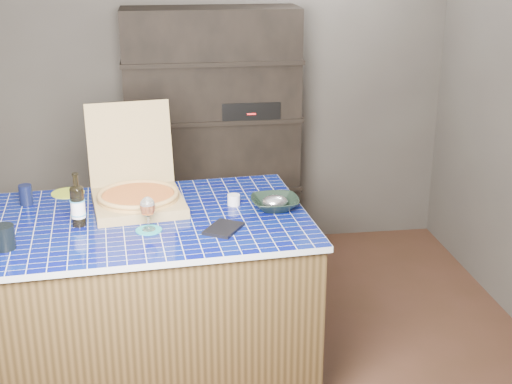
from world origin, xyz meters
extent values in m
plane|color=#4F2F22|center=(0.00, 0.00, 0.00)|extent=(3.50, 3.50, 0.00)
plane|color=#524E47|center=(0.00, 1.75, 1.25)|extent=(3.50, 0.00, 3.50)
plane|color=#524E47|center=(0.00, -1.75, 1.25)|extent=(3.50, 0.00, 3.50)
cube|color=black|center=(0.00, 1.53, 0.90)|extent=(1.20, 0.40, 1.80)
cube|color=black|center=(0.25, 1.48, 1.12)|extent=(0.40, 0.32, 0.12)
cube|color=#4F3A1F|center=(-0.50, -0.01, 0.45)|extent=(1.71, 1.14, 0.89)
cube|color=#050B55|center=(-0.50, -0.01, 0.91)|extent=(1.75, 1.18, 0.03)
cube|color=#9C7E50|center=(-0.50, 0.14, 0.95)|extent=(0.51, 0.51, 0.05)
cube|color=#9C7E50|center=(-0.54, 0.41, 1.19)|extent=(0.46, 0.16, 0.44)
cylinder|color=#B1874A|center=(-0.50, 0.14, 0.98)|extent=(0.42, 0.42, 0.01)
cylinder|color=maroon|center=(-0.50, 0.14, 0.99)|extent=(0.37, 0.37, 0.01)
torus|color=#B1874A|center=(-0.50, 0.14, 1.00)|extent=(0.42, 0.42, 0.02)
cylinder|color=black|center=(-0.79, -0.06, 1.01)|extent=(0.07, 0.07, 0.19)
ellipsoid|color=black|center=(-0.79, -0.06, 1.11)|extent=(0.07, 0.07, 0.04)
cylinder|color=black|center=(-0.79, -0.06, 1.15)|extent=(0.02, 0.02, 0.08)
cylinder|color=white|center=(-0.79, -0.06, 1.01)|extent=(0.07, 0.07, 0.08)
cylinder|color=#3D98D0|center=(-0.79, -0.06, 0.98)|extent=(0.07, 0.07, 0.01)
cylinder|color=#3D98D0|center=(-0.79, -0.06, 1.05)|extent=(0.07, 0.07, 0.01)
cylinder|color=teal|center=(-0.45, -0.18, 0.92)|extent=(0.12, 0.12, 0.01)
cylinder|color=white|center=(-0.45, -0.18, 0.93)|extent=(0.06, 0.06, 0.00)
cylinder|color=white|center=(-0.45, -0.18, 0.97)|extent=(0.01, 0.01, 0.07)
ellipsoid|color=white|center=(-0.45, -0.18, 1.04)|extent=(0.07, 0.07, 0.10)
cylinder|color=#BA561D|center=(-0.45, -0.18, 1.03)|extent=(0.06, 0.06, 0.05)
cylinder|color=white|center=(-0.45, -0.18, 1.06)|extent=(0.06, 0.06, 0.02)
cylinder|color=black|center=(-1.09, -0.30, 0.98)|extent=(0.10, 0.10, 0.11)
cube|color=black|center=(-0.10, -0.22, 0.93)|extent=(0.22, 0.24, 0.02)
imported|color=black|center=(0.19, 0.02, 0.95)|extent=(0.25, 0.25, 0.06)
ellipsoid|color=silver|center=(0.19, 0.02, 0.96)|extent=(0.13, 0.11, 0.06)
cylinder|color=white|center=(-0.01, 0.11, 0.95)|extent=(0.07, 0.07, 0.06)
cylinder|color=black|center=(-1.09, 0.27, 0.97)|extent=(0.07, 0.07, 0.11)
cylinder|color=#AAC029|center=(-0.89, 0.41, 0.92)|extent=(0.18, 0.18, 0.01)
camera|label=1|loc=(-0.39, -3.36, 2.25)|focal=50.00mm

